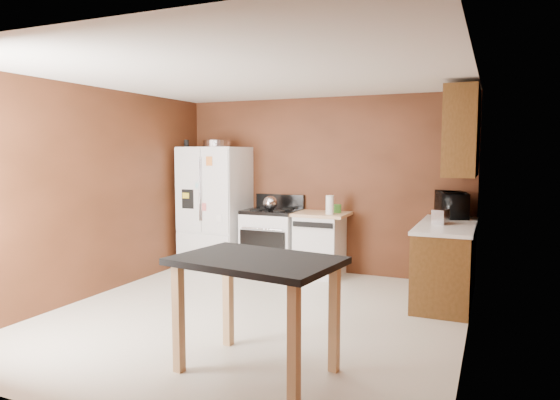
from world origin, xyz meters
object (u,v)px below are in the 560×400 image
Objects in this scene: roasting_pan at (217,144)px; gas_range at (272,240)px; paper_towel at (330,205)px; island at (256,275)px; pen_cup at (187,143)px; kettle at (270,203)px; green_canister at (337,209)px; refrigerator at (215,207)px; toaster at (441,217)px; microwave at (451,206)px; dishwasher at (320,244)px.

roasting_pan reaches higher than gas_range.
paper_towel reaches higher than island.
roasting_pan is 3.88m from island.
kettle is (1.35, 0.07, -0.85)m from pen_cup.
refrigerator is at bearing -174.80° from green_canister.
pen_cup is 2.48m from green_canister.
toaster is at bearing -7.94° from refrigerator.
kettle reaches higher than green_canister.
microwave is 3.42m from island.
paper_towel reaches higher than toaster.
island is at bearing -84.34° from green_canister.
dishwasher is at bearing 2.98° from refrigerator.
microwave is (3.32, 0.15, -0.80)m from roasting_pan.
gas_range reaches higher than toaster.
kettle is 0.96m from green_canister.
island is at bearing -54.29° from refrigerator.
roasting_pan is 0.48m from pen_cup.
pen_cup is at bearing 131.56° from island.
paper_towel is 0.23× the size of gas_range.
kettle is 0.19× the size of gas_range.
island is at bearing -102.18° from toaster.
pen_cup is (-0.47, -0.10, 0.00)m from roasting_pan.
refrigerator is 1.34× the size of island.
paper_towel is at bearing 77.10° from microwave.
refrigerator is at bearing 72.44° from microwave.
roasting_pan is 1.65m from gas_range.
paper_towel is at bearing 175.11° from toaster.
kettle is at bearing -88.63° from gas_range.
paper_towel is 1.09× the size of toaster.
refrigerator reaches higher than paper_towel.
green_canister is at bearing 10.51° from kettle.
island is (2.61, -2.94, -1.08)m from pen_cup.
pen_cup is 0.94× the size of green_canister.
dishwasher is at bearing 7.23° from kettle.
dishwasher is 3.17m from island.
toaster is at bearing -18.19° from dishwasher.
dishwasher is at bearing 72.48° from microwave.
roasting_pan is 0.45× the size of dishwasher.
roasting_pan is 3.42m from microwave.
kettle reaches higher than island.
refrigerator is 3.72m from island.
pen_cup reaches higher than island.
pen_cup is 3.88m from microwave.
paper_towel is at bearing -1.59° from kettle.
kettle is at bearing 73.71° from microwave.
paper_towel is at bearing -0.98° from refrigerator.
roasting_pan is at bearing -177.24° from toaster.
toaster is at bearing -23.70° from green_canister.
microwave is 1.82m from dishwasher.
refrigerator reaches higher than gas_range.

